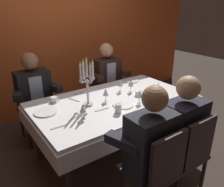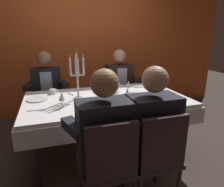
# 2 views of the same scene
# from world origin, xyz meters

# --- Properties ---
(ground_plane) EXTENTS (12.00, 12.00, 0.00)m
(ground_plane) POSITION_xyz_m (0.00, 0.00, 0.00)
(ground_plane) COLOR #3D332B
(back_wall) EXTENTS (6.00, 0.12, 2.70)m
(back_wall) POSITION_xyz_m (0.00, 1.66, 1.35)
(back_wall) COLOR #D15727
(back_wall) RESTS_ON ground_plane
(dining_table) EXTENTS (1.94, 1.14, 0.74)m
(dining_table) POSITION_xyz_m (0.00, 0.00, 0.62)
(dining_table) COLOR white
(dining_table) RESTS_ON ground_plane
(candelabra) EXTENTS (0.19, 0.19, 0.55)m
(candelabra) POSITION_xyz_m (-0.33, 0.06, 1.00)
(candelabra) COLOR silver
(candelabra) RESTS_ON dining_table
(dinner_plate_0) EXTENTS (0.22, 0.22, 0.01)m
(dinner_plate_0) POSITION_xyz_m (0.60, 0.41, 0.75)
(dinner_plate_0) COLOR white
(dinner_plate_0) RESTS_ON dining_table
(dinner_plate_1) EXTENTS (0.23, 0.23, 0.01)m
(dinner_plate_1) POSITION_xyz_m (-0.04, -0.44, 0.75)
(dinner_plate_1) COLOR white
(dinner_plate_1) RESTS_ON dining_table
(dinner_plate_2) EXTENTS (0.25, 0.25, 0.01)m
(dinner_plate_2) POSITION_xyz_m (-0.79, 0.16, 0.75)
(dinner_plate_2) COLOR white
(dinner_plate_2) RESTS_ON dining_table
(dinner_plate_3) EXTENTS (0.24, 0.24, 0.01)m
(dinner_plate_3) POSITION_xyz_m (-0.01, -0.18, 0.75)
(dinner_plate_3) COLOR white
(dinner_plate_3) RESTS_ON dining_table
(wine_glass_0) EXTENTS (0.07, 0.07, 0.16)m
(wine_glass_0) POSITION_xyz_m (0.29, -0.43, 0.85)
(wine_glass_0) COLOR silver
(wine_glass_0) RESTS_ON dining_table
(wine_glass_1) EXTENTS (0.07, 0.07, 0.16)m
(wine_glass_1) POSITION_xyz_m (0.22, 0.18, 0.85)
(wine_glass_1) COLOR silver
(wine_glass_1) RESTS_ON dining_table
(wine_glass_2) EXTENTS (0.07, 0.07, 0.16)m
(wine_glass_2) POSITION_xyz_m (-0.11, 0.02, 0.85)
(wine_glass_2) COLOR silver
(wine_glass_2) RESTS_ON dining_table
(wine_glass_3) EXTENTS (0.07, 0.07, 0.16)m
(wine_glass_3) POSITION_xyz_m (-0.53, -0.20, 0.85)
(wine_glass_3) COLOR silver
(wine_glass_3) RESTS_ON dining_table
(wine_glass_4) EXTENTS (0.07, 0.07, 0.16)m
(wine_glass_4) POSITION_xyz_m (0.17, -0.24, 0.86)
(wine_glass_4) COLOR silver
(wine_glass_4) RESTS_ON dining_table
(wine_glass_5) EXTENTS (0.07, 0.07, 0.16)m
(wine_glass_5) POSITION_xyz_m (0.40, -0.34, 0.86)
(wine_glass_5) COLOR silver
(wine_glass_5) RESTS_ON dining_table
(wine_glass_6) EXTENTS (0.07, 0.07, 0.16)m
(wine_glass_6) POSITION_xyz_m (0.32, 0.09, 0.85)
(wine_glass_6) COLOR silver
(wine_glass_6) RESTS_ON dining_table
(water_tumbler_0) EXTENTS (0.07, 0.07, 0.10)m
(water_tumbler_0) POSITION_xyz_m (-0.16, -0.29, 0.79)
(water_tumbler_0) COLOR silver
(water_tumbler_0) RESTS_ON dining_table
(coffee_cup_0) EXTENTS (0.13, 0.12, 0.06)m
(coffee_cup_0) POSITION_xyz_m (0.32, -0.06, 0.77)
(coffee_cup_0) COLOR white
(coffee_cup_0) RESTS_ON dining_table
(coffee_cup_1) EXTENTS (0.13, 0.12, 0.06)m
(coffee_cup_1) POSITION_xyz_m (0.69, 0.00, 0.77)
(coffee_cup_1) COLOR white
(coffee_cup_1) RESTS_ON dining_table
(coffee_cup_2) EXTENTS (0.13, 0.12, 0.06)m
(coffee_cup_2) POSITION_xyz_m (-0.61, 0.36, 0.77)
(coffee_cup_2) COLOR white
(coffee_cup_2) RESTS_ON dining_table
(fork_0) EXTENTS (0.07, 0.17, 0.01)m
(fork_0) POSITION_xyz_m (-0.40, 0.28, 0.74)
(fork_0) COLOR #B7B7BC
(fork_0) RESTS_ON dining_table
(fork_1) EXTENTS (0.17, 0.02, 0.01)m
(fork_1) POSITION_xyz_m (-0.79, -0.21, 0.74)
(fork_1) COLOR #B7B7BC
(fork_1) RESTS_ON dining_table
(spoon_2) EXTENTS (0.17, 0.05, 0.01)m
(spoon_2) POSITION_xyz_m (-0.24, 0.44, 0.74)
(spoon_2) COLOR #B7B7BC
(spoon_2) RESTS_ON dining_table
(spoon_3) EXTENTS (0.17, 0.03, 0.01)m
(spoon_3) POSITION_xyz_m (-0.27, -0.13, 0.74)
(spoon_3) COLOR #B7B7BC
(spoon_3) RESTS_ON dining_table
(seated_diner_0) EXTENTS (0.63, 0.48, 1.24)m
(seated_diner_0) POSITION_xyz_m (-0.68, 0.89, 0.74)
(seated_diner_0) COLOR #2E2123
(seated_diner_0) RESTS_ON ground_plane
(seated_diner_1) EXTENTS (0.63, 0.48, 1.24)m
(seated_diner_1) POSITION_xyz_m (-0.26, -0.89, 0.74)
(seated_diner_1) COLOR #2E2123
(seated_diner_1) RESTS_ON ground_plane
(seated_diner_2) EXTENTS (0.63, 0.48, 1.24)m
(seated_diner_2) POSITION_xyz_m (0.14, -0.89, 0.74)
(seated_diner_2) COLOR #2E2123
(seated_diner_2) RESTS_ON ground_plane
(seated_diner_3) EXTENTS (0.63, 0.48, 1.24)m
(seated_diner_3) POSITION_xyz_m (0.48, 0.89, 0.74)
(seated_diner_3) COLOR #2E2123
(seated_diner_3) RESTS_ON ground_plane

